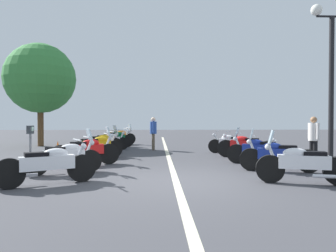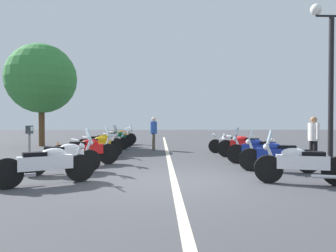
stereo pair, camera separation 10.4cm
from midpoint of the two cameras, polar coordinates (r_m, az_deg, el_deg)
The scene contains 21 objects.
ground_plane at distance 7.40m, azimuth 1.05°, elevation -10.10°, with size 80.00×80.00×0.00m, color #424247.
lane_centre_stripe at distance 13.35m, azimuth -0.32°, elevation -5.10°, with size 25.98×0.16×0.01m, color beige.
motorcycle_left_row_0 at distance 7.38m, azimuth -21.54°, elevation -6.60°, with size 1.18×1.94×1.00m.
motorcycle_left_row_1 at distance 8.75m, azimuth -18.71°, elevation -5.37°, with size 1.04×1.87×1.20m.
motorcycle_left_row_2 at distance 10.25m, azimuth -15.09°, elevation -4.34°, with size 0.93×2.09×1.22m.
motorcycle_left_row_3 at distance 12.03m, azimuth -13.17°, elevation -3.62°, with size 1.01×1.88×1.00m.
motorcycle_left_row_4 at distance 13.47m, azimuth -12.53°, elevation -3.05°, with size 1.04×1.94×1.22m.
motorcycle_left_row_5 at distance 15.01m, azimuth -11.17°, elevation -2.73°, with size 1.18×1.93×0.99m.
motorcycle_left_row_6 at distance 16.70m, azimuth -9.86°, elevation -2.30°, with size 0.93×1.96×1.01m.
motorcycle_left_row_7 at distance 18.34m, azimuth -9.18°, elevation -1.96°, with size 1.03×1.96×1.22m.
motorcycle_right_row_0 at distance 7.59m, azimuth 23.08°, elevation -6.33°, with size 0.86×2.03×1.21m.
motorcycle_right_row_1 at distance 9.18m, azimuth 19.23°, elevation -5.04°, with size 0.91×2.10×1.21m.
motorcycle_right_row_2 at distance 10.53m, azimuth 16.25°, elevation -4.24°, with size 1.02×2.09×1.21m.
motorcycle_right_row_3 at distance 12.17m, azimuth 13.85°, elevation -3.52°, with size 1.10×2.07×1.02m.
motorcycle_right_row_4 at distance 13.72m, azimuth 11.34°, elevation -3.10°, with size 0.91×1.98×0.98m.
street_lamp_twin_globe at distance 10.20m, azimuth 27.60°, elevation 11.22°, with size 0.32×1.22×4.74m.
parking_meter at distance 9.14m, azimuth -24.28°, elevation -2.39°, with size 0.20×0.15×1.29m.
traffic_cone_0 at distance 13.20m, azimuth -19.80°, elevation -3.97°, with size 0.36×0.36×0.61m.
bystander_1 at distance 14.92m, azimuth -2.92°, elevation -0.91°, with size 0.53×0.32×1.59m.
bystander_2 at distance 11.10m, azimuth 24.95°, elevation -1.78°, with size 0.53×0.32×1.55m.
roadside_tree_0 at distance 18.70m, azimuth -22.58°, elevation 8.06°, with size 3.82×3.82×5.66m.
Camera 1 is at (-7.25, 0.44, 1.43)m, focal length 33.16 mm.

